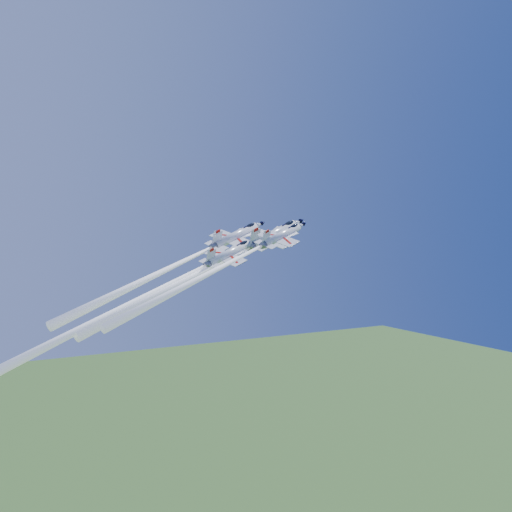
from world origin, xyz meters
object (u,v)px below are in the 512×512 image
jet_lead (215,265)px  jet_left (179,263)px  jet_slot (148,295)px  jet_right (225,265)px

jet_lead → jet_left: jet_lead is taller
jet_slot → jet_left: bearing=110.8°
jet_right → jet_lead: bearing=144.4°
jet_lead → jet_left: (-5.97, 4.30, 0.28)m
jet_left → jet_right: jet_left is taller
jet_left → jet_slot: size_ratio=0.88×
jet_slot → jet_lead: bearing=83.6°
jet_right → jet_slot: jet_right is taller
jet_left → jet_right: 14.61m
jet_lead → jet_slot: jet_lead is taller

